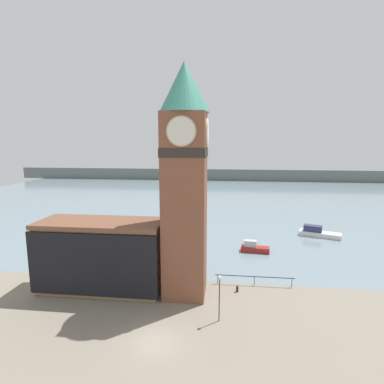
{
  "coord_description": "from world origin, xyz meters",
  "views": [
    {
      "loc": [
        5.53,
        -21.97,
        16.27
      ],
      "look_at": [
        2.33,
        6.34,
        11.63
      ],
      "focal_mm": 28.0,
      "sensor_mm": 36.0,
      "label": 1
    }
  ],
  "objects": [
    {
      "name": "boat_far",
      "position": [
        21.95,
        31.27,
        0.68
      ],
      "size": [
        7.18,
        4.38,
        1.88
      ],
      "rotation": [
        0.0,
        0.0,
        -0.35
      ],
      "color": "silver",
      "rests_on": "water"
    },
    {
      "name": "lamp_post",
      "position": [
        5.16,
        3.61,
        3.05
      ],
      "size": [
        0.32,
        0.32,
        4.44
      ],
      "color": "#2D2D33",
      "rests_on": "ground_plane"
    },
    {
      "name": "pier_railing",
      "position": [
        9.06,
        11.19,
        0.94
      ],
      "size": [
        9.06,
        0.08,
        1.09
      ],
      "color": "#333338",
      "rests_on": "ground_plane"
    },
    {
      "name": "clock_tower",
      "position": [
        1.34,
        8.44,
        12.84
      ],
      "size": [
        5.05,
        5.05,
        24.24
      ],
      "color": "brown",
      "rests_on": "ground_plane"
    },
    {
      "name": "ground_plane",
      "position": [
        0.0,
        0.0,
        0.0
      ],
      "size": [
        160.0,
        160.0,
        0.0
      ],
      "primitive_type": "plane",
      "color": "gray"
    },
    {
      "name": "boat_near",
      "position": [
        9.99,
        22.22,
        0.63
      ],
      "size": [
        4.36,
        2.01,
        1.74
      ],
      "rotation": [
        0.0,
        0.0,
        -0.12
      ],
      "color": "maroon",
      "rests_on": "water"
    },
    {
      "name": "mooring_bollard_near",
      "position": [
        7.04,
        9.38,
        0.38
      ],
      "size": [
        0.28,
        0.28,
        0.71
      ],
      "color": "black",
      "rests_on": "ground_plane"
    },
    {
      "name": "water",
      "position": [
        0.0,
        71.44,
        -0.0
      ],
      "size": [
        160.0,
        120.0,
        0.0
      ],
      "color": "gray",
      "rests_on": "ground_plane"
    },
    {
      "name": "pier_building",
      "position": [
        -8.1,
        8.5,
        3.94
      ],
      "size": [
        13.87,
        5.52,
        7.84
      ],
      "color": "#A88451",
      "rests_on": "ground_plane"
    },
    {
      "name": "far_shoreline",
      "position": [
        0.0,
        111.44,
        2.5
      ],
      "size": [
        180.0,
        3.0,
        5.0
      ],
      "color": "slate",
      "rests_on": "water"
    }
  ]
}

